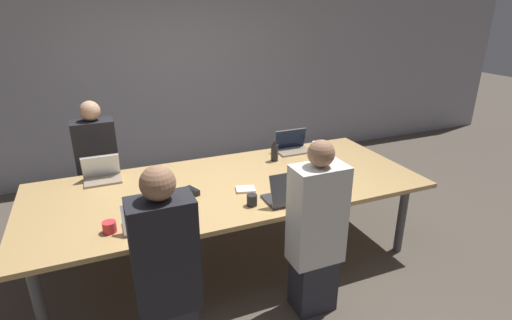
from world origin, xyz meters
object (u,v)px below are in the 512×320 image
laptop_far_left (102,173)px  laptop_near_left (149,220)px  cup_near_left (109,227)px  person_near_left (167,274)px  person_far_left (99,171)px  person_near_midright (316,233)px  laptop_near_midright (288,194)px  laptop_far_right (292,145)px  cup_near_midright (252,200)px  cup_far_right (316,146)px  bottle_far_right (275,152)px  stapler (193,191)px

laptop_far_left → laptop_near_left: bearing=-75.4°
cup_near_left → laptop_near_left: bearing=-10.3°
person_near_left → person_far_left: bearing=-80.9°
person_near_midright → laptop_near_midright: bearing=-81.8°
person_near_midright → laptop_far_left: (-1.43, 1.42, 0.16)m
person_far_left → laptop_near_midright: bearing=-47.2°
laptop_far_right → cup_near_left: bearing=-153.2°
person_near_midright → person_near_left: person_near_left is taller
cup_near_midright → laptop_far_right: bearing=48.8°
cup_near_midright → cup_near_left: 1.08m
laptop_near_left → laptop_far_left: bearing=-75.4°
cup_near_left → person_near_left: bearing=-61.0°
cup_near_midright → cup_near_left: bearing=179.1°
cup_far_right → bottle_far_right: size_ratio=0.43×
person_near_midright → person_near_left: size_ratio=0.99×
person_near_midright → stapler: size_ratio=9.12×
cup_near_left → laptop_far_left: bearing=89.9°
laptop_near_midright → person_far_left: size_ratio=0.24×
laptop_far_right → cup_near_midright: bearing=-131.2°
laptop_near_left → cup_near_left: laptop_near_left is taller
laptop_far_right → laptop_far_left: 1.97m
laptop_near_left → person_near_left: person_near_left is taller
person_near_midright → laptop_near_left: (-1.16, 0.40, 0.15)m
cup_far_right → person_near_left: bearing=-143.1°
person_near_midright → bottle_far_right: size_ratio=6.58×
cup_near_midright → bottle_far_right: size_ratio=0.44×
person_near_left → bottle_far_right: (1.37, 1.33, 0.17)m
laptop_near_midright → bottle_far_right: bearing=-108.5°
cup_near_midright → stapler: (-0.39, 0.39, -0.02)m
cup_far_right → person_near_midright: bearing=-120.4°
cup_near_left → stapler: cup_near_left is taller
bottle_far_right → laptop_far_left: bearing=174.1°
cup_near_left → bottle_far_right: 1.85m
laptop_near_midright → person_near_midright: 0.41m
laptop_near_midright → laptop_far_right: laptop_near_midright is taller
laptop_far_right → person_far_left: 2.04m
person_near_midright → person_far_left: size_ratio=1.00×
cup_near_midright → laptop_far_left: size_ratio=0.28×
cup_near_left → person_near_midright: bearing=-17.5°
person_near_left → person_far_left: (-0.31, 1.96, -0.01)m
laptop_near_midright → person_near_left: bearing=22.7°
person_near_left → person_near_midright: bearing=-176.1°
laptop_near_midright → laptop_near_left: laptop_near_midright is taller
cup_near_midright → cup_far_right: cup_near_midright is taller
laptop_far_left → cup_far_right: bearing=-1.2°
cup_far_right → person_far_left: size_ratio=0.06×
person_near_midright → cup_far_right: (0.81, 1.38, 0.13)m
bottle_far_right → person_far_left: bearing=159.7°
laptop_far_left → stapler: size_ratio=2.12×
person_near_left → laptop_far_left: size_ratio=4.34×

